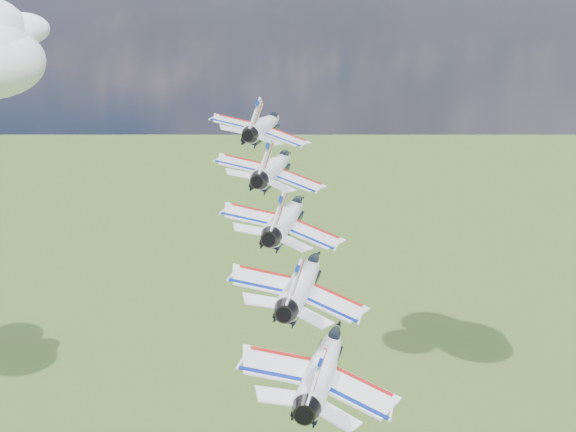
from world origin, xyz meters
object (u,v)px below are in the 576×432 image
Objects in this scene: jet_2 at (288,216)px; jet_3 at (304,279)px; jet_1 at (275,166)px; jet_4 at (325,362)px; jet_0 at (265,125)px.

jet_3 is (6.96, -7.05, -2.82)m from jet_2.
jet_1 is 1.00× the size of jet_4.
jet_0 reaches higher than jet_1.
jet_0 reaches higher than jet_4.
jet_0 is 30.90m from jet_3.
jet_2 is at bearing -70.30° from jet_1.
jet_2 is at bearing 109.70° from jet_3.
jet_3 is (20.87, -21.16, -8.47)m from jet_0.
jet_0 reaches higher than jet_3.
jet_1 is 1.00× the size of jet_2.
jet_4 is (20.87, -21.16, -8.47)m from jet_1.
jet_1 is at bearing 109.70° from jet_4.
jet_0 is at bearing 109.70° from jet_3.
jet_0 is 1.00× the size of jet_1.
jet_2 reaches higher than jet_4.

